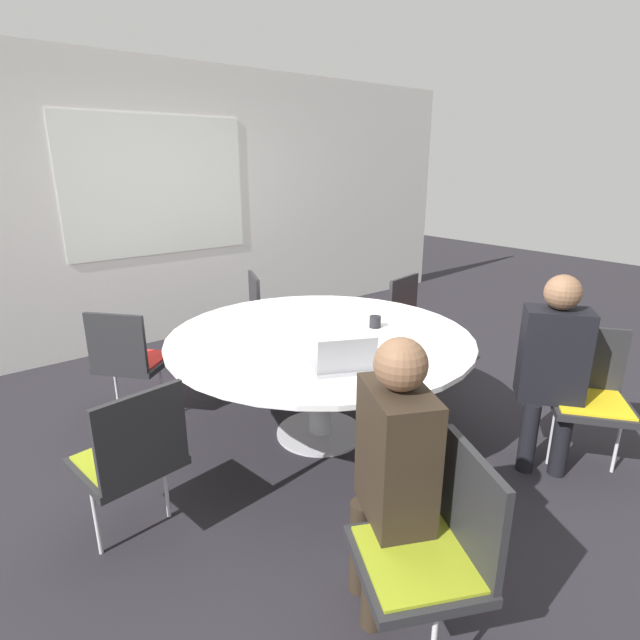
% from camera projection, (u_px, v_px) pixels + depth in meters
% --- Properties ---
extents(ground_plane, '(16.00, 16.00, 0.00)m').
position_uv_depth(ground_plane, '(320.00, 433.00, 3.43)').
color(ground_plane, black).
extents(wall_back, '(8.00, 0.07, 2.70)m').
position_uv_depth(wall_back, '(159.00, 207.00, 4.89)').
color(wall_back, silver).
rests_on(wall_back, ground_plane).
extents(conference_table, '(1.95, 1.95, 0.72)m').
position_uv_depth(conference_table, '(320.00, 348.00, 3.24)').
color(conference_table, '#B7B7BC').
rests_on(conference_table, ground_plane).
extents(chair_0, '(0.57, 0.58, 0.84)m').
position_uv_depth(chair_0, '(435.00, 543.00, 1.77)').
color(chair_0, '#262628').
rests_on(chair_0, ground_plane).
extents(chair_1, '(0.60, 0.60, 0.84)m').
position_uv_depth(chair_1, '(589.00, 389.00, 2.96)').
color(chair_1, '#262628').
rests_on(chair_1, ground_plane).
extents(chair_2, '(0.51, 0.49, 0.84)m').
position_uv_depth(chair_2, '(415.00, 318.00, 4.28)').
color(chair_2, '#262628').
rests_on(chair_2, ground_plane).
extents(chair_3, '(0.55, 0.56, 0.84)m').
position_uv_depth(chair_3, '(269.00, 312.00, 4.47)').
color(chair_3, '#262628').
rests_on(chair_3, ground_plane).
extents(chair_4, '(0.60, 0.61, 0.84)m').
position_uv_depth(chair_4, '(129.00, 356.00, 3.45)').
color(chair_4, '#262628').
rests_on(chair_4, ground_plane).
extents(chair_5, '(0.49, 0.47, 0.84)m').
position_uv_depth(chair_5, '(132.00, 453.00, 2.32)').
color(chair_5, '#262628').
rests_on(chair_5, ground_plane).
extents(person_0, '(0.36, 0.42, 1.19)m').
position_uv_depth(person_0, '(392.00, 460.00, 1.92)').
color(person_0, '#2D2319').
rests_on(person_0, ground_plane).
extents(person_1, '(0.39, 0.42, 1.19)m').
position_uv_depth(person_1, '(553.00, 360.00, 2.88)').
color(person_1, black).
rests_on(person_1, ground_plane).
extents(laptop, '(0.40, 0.37, 0.21)m').
position_uv_depth(laptop, '(344.00, 363.00, 2.64)').
color(laptop, '#99999E').
rests_on(laptop, conference_table).
extents(coffee_cup, '(0.08, 0.08, 0.08)m').
position_uv_depth(coffee_cup, '(375.00, 322.00, 3.34)').
color(coffee_cup, black).
rests_on(coffee_cup, conference_table).
extents(handbag, '(0.36, 0.16, 0.28)m').
position_uv_depth(handbag, '(194.00, 355.00, 4.43)').
color(handbag, '#661E56').
rests_on(handbag, ground_plane).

